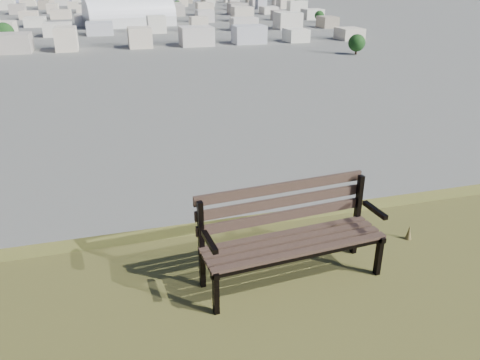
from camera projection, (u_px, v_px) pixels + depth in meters
name	position (u px, v px, depth m)	size (l,w,h in m)	color
park_bench	(290.00, 229.00, 4.78)	(1.93, 0.76, 0.99)	#3F2C24
arena	(130.00, 17.00, 266.42)	(52.01, 30.29, 20.60)	silver
city_blocks	(100.00, 8.00, 357.88)	(395.00, 361.00, 7.00)	beige
city_trees	(56.00, 15.00, 284.40)	(406.52, 387.20, 9.98)	#2F2217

